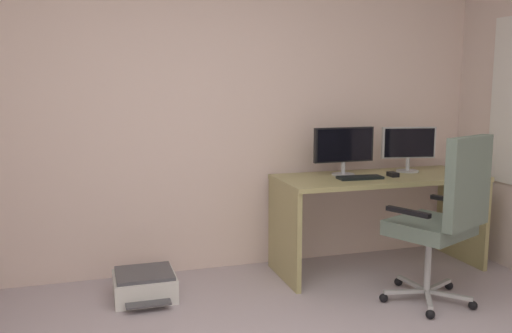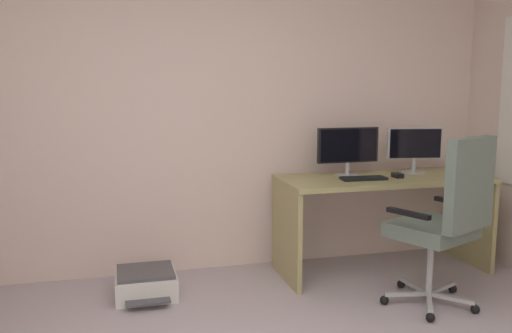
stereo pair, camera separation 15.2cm
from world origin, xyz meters
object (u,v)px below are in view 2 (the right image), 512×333
at_px(keyboard, 363,178).
at_px(computer_mouse, 397,175).
at_px(monitor_main, 348,147).
at_px(monitor_secondary, 415,146).
at_px(printer, 146,283).
at_px(desk, 383,201).
at_px(office_chair, 447,215).

distance_m(keyboard, computer_mouse, 0.30).
distance_m(monitor_main, monitor_secondary, 0.58).
distance_m(computer_mouse, printer, 2.04).
xyz_separation_m(keyboard, printer, (-1.62, 0.02, -0.68)).
relative_size(monitor_secondary, keyboard, 1.31).
bearing_deg(desk, computer_mouse, -37.37).
xyz_separation_m(desk, computer_mouse, (0.08, -0.06, 0.21)).
height_order(desk, office_chair, office_chair).
bearing_deg(computer_mouse, monitor_secondary, 36.55).
bearing_deg(printer, desk, 1.84).
xyz_separation_m(monitor_main, monitor_secondary, (0.58, 0.00, -0.01)).
height_order(computer_mouse, printer, computer_mouse).
relative_size(desk, monitor_secondary, 3.63).
bearing_deg(printer, computer_mouse, -0.10).
distance_m(desk, printer, 1.90).
bearing_deg(keyboard, printer, -177.62).
bearing_deg(keyboard, computer_mouse, 7.18).
height_order(desk, monitor_main, monitor_main).
bearing_deg(monitor_main, office_chair, -71.29).
distance_m(desk, office_chair, 0.78).
bearing_deg(keyboard, monitor_main, 106.70).
xyz_separation_m(computer_mouse, office_chair, (-0.04, -0.71, -0.14)).
height_order(monitor_secondary, office_chair, office_chair).
relative_size(desk, monitor_main, 3.23).
distance_m(monitor_secondary, computer_mouse, 0.36).
xyz_separation_m(desk, monitor_secondary, (0.32, 0.11, 0.41)).
bearing_deg(computer_mouse, printer, -178.94).
bearing_deg(computer_mouse, desk, 143.79).
relative_size(keyboard, office_chair, 0.30).
xyz_separation_m(monitor_main, keyboard, (0.05, -0.19, -0.21)).
height_order(monitor_main, office_chair, office_chair).
bearing_deg(monitor_secondary, office_chair, -107.56).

